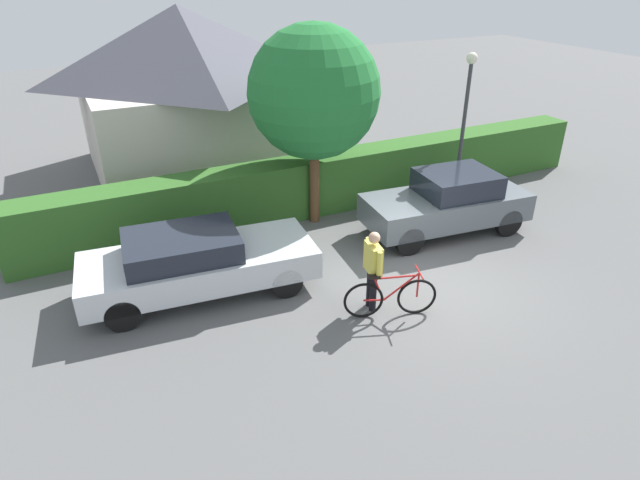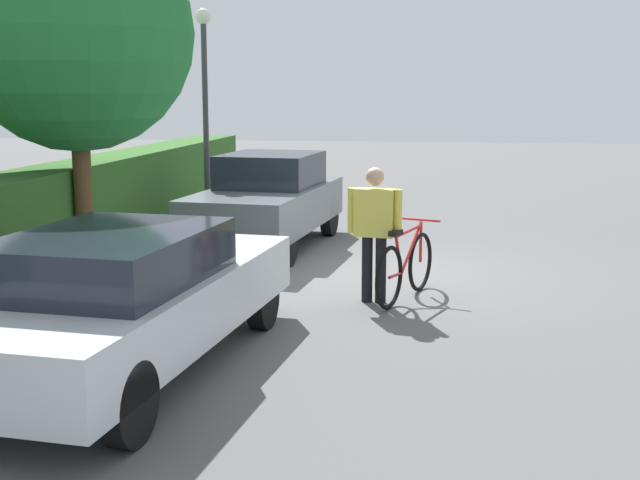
% 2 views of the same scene
% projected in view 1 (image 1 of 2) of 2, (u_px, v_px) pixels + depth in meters
% --- Properties ---
extents(ground_plane, '(60.00, 60.00, 0.00)m').
position_uv_depth(ground_plane, '(431.00, 283.00, 11.06)').
color(ground_plane, '#5A5A5A').
extents(hedge_row, '(15.81, 0.90, 1.47)m').
position_uv_depth(hedge_row, '(334.00, 181.00, 14.14)').
color(hedge_row, '#306124').
rests_on(hedge_row, ground).
extents(house_distant, '(6.03, 6.15, 4.82)m').
position_uv_depth(house_distant, '(185.00, 89.00, 16.01)').
color(house_distant, beige).
rests_on(house_distant, ground).
extents(parked_car_near, '(4.66, 2.17, 1.32)m').
position_uv_depth(parked_car_near, '(196.00, 261.00, 10.45)').
color(parked_car_near, silver).
rests_on(parked_car_near, ground).
extents(parked_car_far, '(4.08, 2.00, 1.50)m').
position_uv_depth(parked_car_far, '(448.00, 202.00, 12.81)').
color(parked_car_far, slate).
rests_on(parked_car_far, ground).
extents(bicycle, '(1.68, 0.72, 0.93)m').
position_uv_depth(bicycle, '(390.00, 297.00, 9.88)').
color(bicycle, black).
rests_on(bicycle, ground).
extents(person_rider, '(0.27, 0.65, 1.62)m').
position_uv_depth(person_rider, '(373.00, 265.00, 9.85)').
color(person_rider, black).
rests_on(person_rider, ground).
extents(street_lamp, '(0.28, 0.28, 3.92)m').
position_uv_depth(street_lamp, '(466.00, 108.00, 13.66)').
color(street_lamp, '#38383D').
rests_on(street_lamp, ground).
extents(tree_kerbside, '(3.05, 3.05, 4.77)m').
position_uv_depth(tree_kerbside, '(314.00, 93.00, 12.18)').
color(tree_kerbside, brown).
rests_on(tree_kerbside, ground).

